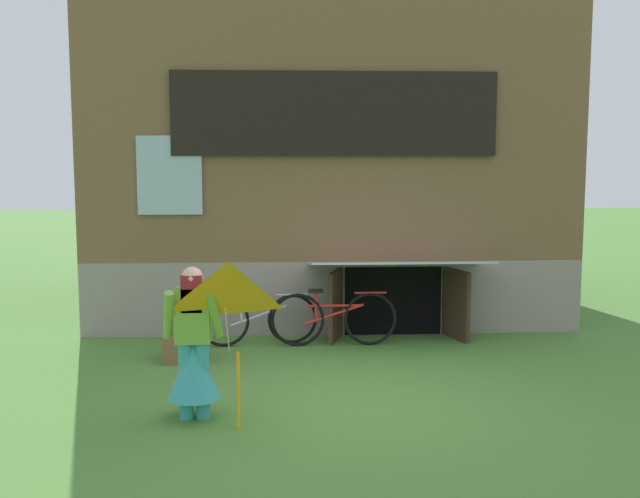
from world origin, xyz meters
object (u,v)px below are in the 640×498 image
object	(u,v)px
bicycle_red	(334,318)
kite	(229,303)
person	(194,356)
bicycle_silver	(258,319)
wooden_crate	(185,348)

from	to	relation	value
bicycle_red	kite	bearing A→B (deg)	-111.00
person	bicycle_silver	size ratio (longest dim) A/B	0.93
bicycle_red	bicycle_silver	bearing A→B (deg)	174.34
person	kite	world-z (taller)	kite
person	kite	size ratio (longest dim) A/B	0.97
bicycle_red	bicycle_silver	distance (m)	1.03
bicycle_silver	wooden_crate	size ratio (longest dim) A/B	3.22
bicycle_silver	kite	bearing A→B (deg)	-100.90
kite	bicycle_silver	size ratio (longest dim) A/B	0.96
kite	bicycle_red	xyz separation A→B (m)	(1.19, 3.31, -0.87)
bicycle_silver	bicycle_red	bearing A→B (deg)	-12.63
wooden_crate	bicycle_silver	bearing A→B (deg)	39.71
kite	bicycle_silver	distance (m)	3.51
kite	wooden_crate	xyz separation A→B (m)	(-0.75, 2.64, -1.08)
kite	wooden_crate	distance (m)	2.95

